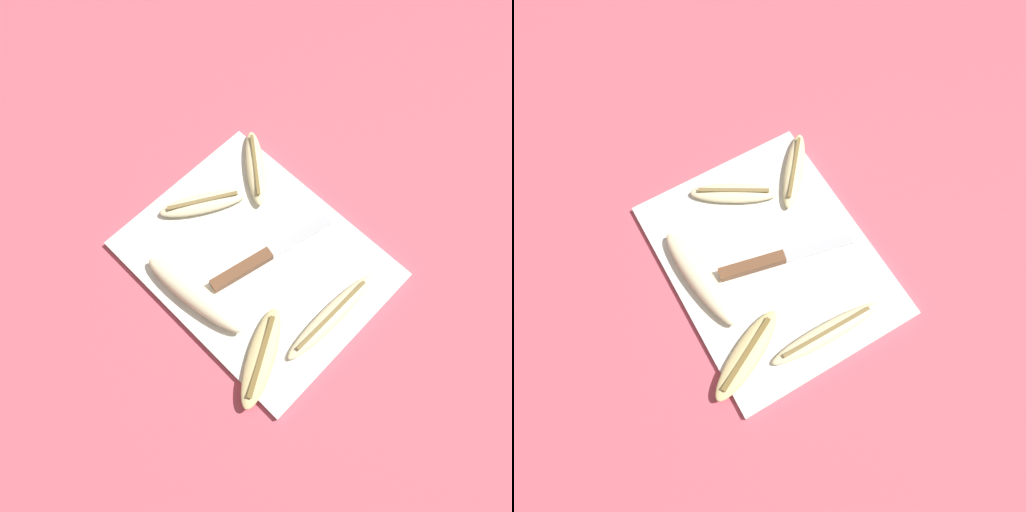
% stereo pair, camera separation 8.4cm
% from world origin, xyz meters
% --- Properties ---
extents(ground_plane, '(4.00, 4.00, 0.00)m').
position_xyz_m(ground_plane, '(0.00, 0.00, 0.00)').
color(ground_plane, '#C65160').
extents(cutting_board, '(0.42, 0.33, 0.01)m').
position_xyz_m(cutting_board, '(0.00, 0.00, 0.01)').
color(cutting_board, white).
rests_on(cutting_board, ground_plane).
extents(knife, '(0.07, 0.24, 0.02)m').
position_xyz_m(knife, '(0.00, -0.02, 0.02)').
color(knife, brown).
rests_on(knife, cutting_board).
extents(banana_cream_curved, '(0.04, 0.20, 0.02)m').
position_xyz_m(banana_cream_curved, '(0.16, 0.01, 0.02)').
color(banana_cream_curved, beige).
rests_on(banana_cream_curved, cutting_board).
extents(banana_pale_long, '(0.11, 0.16, 0.02)m').
position_xyz_m(banana_pale_long, '(-0.14, 0.01, 0.02)').
color(banana_pale_long, beige).
rests_on(banana_pale_long, cutting_board).
extents(banana_bright_far, '(0.20, 0.06, 0.03)m').
position_xyz_m(banana_bright_far, '(-0.02, -0.12, 0.03)').
color(banana_bright_far, beige).
rests_on(banana_bright_far, cutting_board).
extents(banana_spotted_left, '(0.12, 0.17, 0.02)m').
position_xyz_m(banana_spotted_left, '(0.13, -0.12, 0.02)').
color(banana_spotted_left, '#DBC684').
rests_on(banana_spotted_left, cutting_board).
extents(banana_soft_right, '(0.14, 0.13, 0.02)m').
position_xyz_m(banana_soft_right, '(-0.12, 0.12, 0.02)').
color(banana_soft_right, beige).
rests_on(banana_soft_right, cutting_board).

